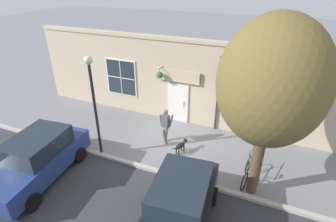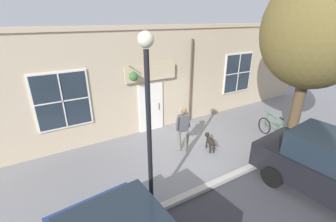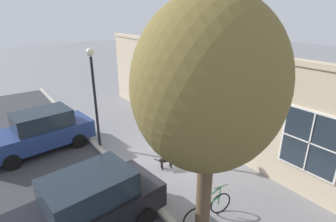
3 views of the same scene
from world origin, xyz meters
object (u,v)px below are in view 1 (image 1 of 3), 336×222
parked_car_mid_block (179,206)px  leaning_bicycle (247,172)px  parked_car_nearest_curb (37,158)px  pedestrian_walking (166,123)px  dog_on_leash (181,145)px  street_lamp (93,93)px  street_tree_by_curb (273,85)px

parked_car_mid_block → leaning_bicycle: bearing=151.9°
parked_car_nearest_curb → parked_car_mid_block: bearing=89.4°
leaning_bicycle → parked_car_nearest_curb: 7.85m
parked_car_nearest_curb → pedestrian_walking: bearing=139.0°
dog_on_leash → parked_car_mid_block: (3.63, 1.29, 0.51)m
parked_car_nearest_curb → street_lamp: street_lamp is taller
dog_on_leash → parked_car_nearest_curb: (3.56, -4.40, 0.51)m
pedestrian_walking → parked_car_nearest_curb: bearing=-41.0°
pedestrian_walking → dog_on_leash: bearing=64.4°
parked_car_nearest_curb → parked_car_mid_block: (0.06, 5.69, 0.00)m
leaning_bicycle → street_lamp: 6.56m
dog_on_leash → street_tree_by_curb: size_ratio=0.16×
street_tree_by_curb → leaning_bicycle: 3.78m
dog_on_leash → street_lamp: bearing=-64.9°
pedestrian_walking → street_tree_by_curb: size_ratio=0.28×
leaning_bicycle → parked_car_nearest_curb: (2.91, -7.27, 0.50)m
dog_on_leash → parked_car_nearest_curb: size_ratio=0.22×
leaning_bicycle → parked_car_mid_block: 3.40m
parked_car_mid_block → street_lamp: street_lamp is taller
street_lamp → dog_on_leash: bearing=115.1°
street_tree_by_curb → parked_car_mid_block: street_tree_by_curb is taller
parked_car_mid_block → street_lamp: bearing=-116.0°
parked_car_mid_block → street_lamp: (-2.16, -4.42, 2.01)m
street_tree_by_curb → leaning_bicycle: (-0.49, -0.32, -3.74)m
parked_car_mid_block → street_tree_by_curb: bearing=142.5°
parked_car_mid_block → street_lamp: 5.32m
leaning_bicycle → parked_car_mid_block: parked_car_mid_block is taller
leaning_bicycle → pedestrian_walking: bearing=-106.1°
parked_car_nearest_curb → leaning_bicycle: bearing=111.8°
dog_on_leash → street_tree_by_curb: street_tree_by_curb is taller
dog_on_leash → parked_car_mid_block: parked_car_mid_block is taller
pedestrian_walking → dog_on_leash: size_ratio=1.78×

